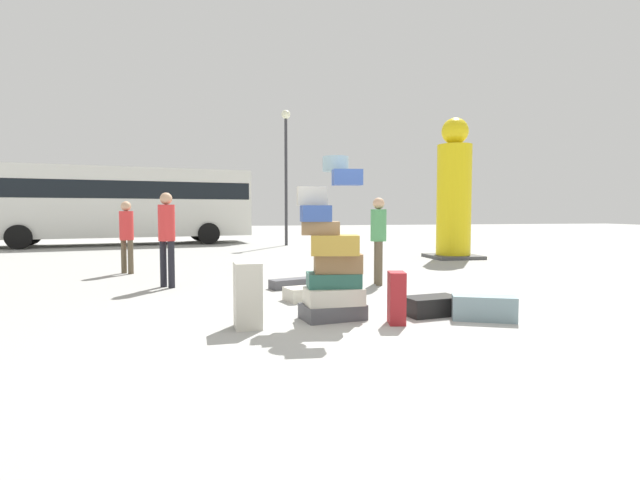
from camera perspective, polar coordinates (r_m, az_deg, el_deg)
ground_plane at (r=5.98m, az=5.19°, el=-10.16°), size 80.00×80.00×0.00m
suitcase_tower at (r=6.21m, az=1.44°, el=-2.61°), size 0.88×0.73×2.10m
suitcase_cream_foreground_near at (r=7.66m, az=-1.26°, el=-6.32°), size 0.84×0.61×0.21m
suitcase_cream_foreground_far at (r=5.88m, az=-8.54°, el=-6.48°), size 0.33×0.39×0.79m
suitcase_black_behind_tower at (r=6.74m, az=13.08°, el=-7.59°), size 0.79×0.52×0.25m
suitcase_maroon_white_trunk at (r=6.11m, az=9.05°, el=-6.78°), size 0.25×0.33×0.65m
suitcase_charcoal_left_side at (r=8.84m, az=-3.48°, el=-5.15°), size 0.82×0.54×0.17m
suitcase_slate_right_side at (r=6.59m, az=18.82°, el=-7.64°), size 0.83×0.57×0.32m
person_bearded_onlooker at (r=9.21m, az=6.93°, el=0.85°), size 0.30×0.34×1.66m
person_tourist_with_camera at (r=11.61m, az=-21.91°, el=1.01°), size 0.30×0.30×1.62m
person_passerby_in_red at (r=9.25m, az=-17.68°, el=1.03°), size 0.30×0.30×1.74m
yellow_dummy_statue at (r=14.85m, az=15.56°, el=5.01°), size 1.41×1.41×4.13m
parked_bus at (r=21.70m, az=-22.65°, el=4.33°), size 10.85×4.48×3.15m
lamp_post at (r=19.78m, az=-4.05°, el=9.88°), size 0.36×0.36×5.45m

